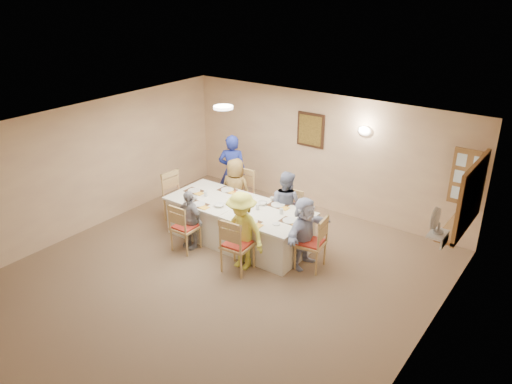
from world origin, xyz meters
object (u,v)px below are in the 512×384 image
Objects in this scene: diner_back_right at (286,205)px; diner_front_left at (190,219)px; chair_back_right at (289,213)px; diner_back_left at (236,190)px; desk_fan at (437,224)px; dining_table at (239,223)px; diner_front_right at (242,231)px; chair_back_left at (239,195)px; chair_front_left at (185,226)px; chair_front_right at (238,244)px; caregiver at (232,172)px; diner_right_end at (304,232)px; chair_left_end at (178,197)px; serving_hatch at (471,196)px; condiment_ketchup at (235,197)px; chair_right_end at (311,242)px.

diner_front_left is at bearing 47.39° from diner_back_right.
chair_back_right is 0.67× the size of diner_back_left.
desk_fan is 3.79m from dining_table.
diner_back_left is 1.81m from diner_front_right.
dining_table is 1.01m from chair_back_left.
chair_front_right is (1.20, 0.00, 0.04)m from chair_front_left.
caregiver is at bearing 163.69° from desk_fan.
dining_table is 2.18× the size of diner_right_end.
chair_back_left is 1.24m from chair_left_end.
diner_front_left is at bearing 111.70° from diner_right_end.
desk_fan is at bearing -173.51° from chair_front_left.
chair_back_left reaches higher than chair_back_right.
chair_back_right is at bearing -64.37° from chair_left_end.
dining_table is at bearing 93.10° from diner_right_end.
chair_front_left is 0.92× the size of chair_left_end.
diner_front_left is 2.13m from diner_right_end.
serving_hatch reaches higher than condiment_ketchup.
chair_front_right is 1.15m from condiment_ketchup.
chair_front_left is 1.92m from diner_back_right.
serving_hatch is at bearing 6.57° from chair_back_right.
condiment_ketchup is (-0.70, 0.71, 0.18)m from diner_front_right.
chair_left_end is at bearing -97.72° from chair_right_end.
chair_right_end is (1.55, 0.00, 0.11)m from dining_table.
chair_back_right is 1.73m from caregiver.
chair_front_left is 2.18m from diner_right_end.
diner_front_right is (1.20, 0.12, 0.23)m from chair_front_left.
desk_fan is at bearing -18.26° from chair_back_right.
chair_right_end is at bearing -144.50° from chair_front_right.
serving_hatch is at bearing -172.80° from diner_back_right.
diner_right_end is at bearing 41.94° from diner_front_right.
chair_right_end is 0.60× the size of caregiver.
diner_front_left is 0.88× the size of diner_right_end.
condiment_ketchup is at bearing -122.70° from chair_front_left.
diner_back_left is 1.36m from diner_front_left.
chair_front_right is at bearing -105.19° from chair_left_end.
diner_front_right reaches higher than chair_back_right.
diner_front_right is at bearing -149.70° from serving_hatch.
chair_left_end is at bearing -159.24° from chair_back_right.
desk_fan is 0.24× the size of diner_right_end.
diner_back_right is at bearing -130.52° from chair_front_left.
desk_fan is 0.29× the size of chair_back_left.
chair_left_end is 3.10m from chair_right_end.
chair_right_end is 0.73× the size of diner_back_right.
diner_back_right is 0.96× the size of diner_front_right.
serving_hatch is 2.70m from diner_right_end.
dining_table is 2.69× the size of chair_back_left.
chair_back_right is 0.54× the size of caregiver.
chair_front_left is 1.06m from condiment_ketchup.
diner_back_left is at bearing 98.24° from diner_front_left.
chair_front_right is at bearing -168.90° from desk_fan.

